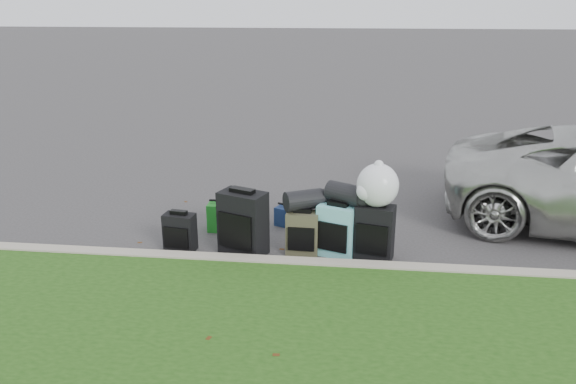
# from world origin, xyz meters

# --- Properties ---
(ground) EXTENTS (120.00, 120.00, 0.00)m
(ground) POSITION_xyz_m (0.00, 0.00, 0.00)
(ground) COLOR #383535
(ground) RESTS_ON ground
(curb) EXTENTS (120.00, 0.18, 0.15)m
(curb) POSITION_xyz_m (0.00, -1.00, 0.07)
(curb) COLOR #9E937F
(curb) RESTS_ON ground
(suitcase_small_black) EXTENTS (0.40, 0.26, 0.47)m
(suitcase_small_black) POSITION_xyz_m (-1.36, -0.57, 0.24)
(suitcase_small_black) COLOR black
(suitcase_small_black) RESTS_ON ground
(suitcase_large_black_left) EXTENTS (0.63, 0.51, 0.79)m
(suitcase_large_black_left) POSITION_xyz_m (-0.56, -0.58, 0.39)
(suitcase_large_black_left) COLOR black
(suitcase_large_black_left) RESTS_ON ground
(suitcase_olive) EXTENTS (0.40, 0.26, 0.53)m
(suitcase_olive) POSITION_xyz_m (0.16, -0.49, 0.27)
(suitcase_olive) COLOR #363522
(suitcase_olive) RESTS_ON ground
(suitcase_teal) EXTENTS (0.51, 0.40, 0.64)m
(suitcase_teal) POSITION_xyz_m (0.57, -0.49, 0.32)
(suitcase_teal) COLOR #569FA1
(suitcase_teal) RESTS_ON ground
(suitcase_large_black_right) EXTENTS (0.50, 0.37, 0.67)m
(suitcase_large_black_right) POSITION_xyz_m (1.02, -0.54, 0.34)
(suitcase_large_black_right) COLOR black
(suitcase_large_black_right) RESTS_ON ground
(tote_green) EXTENTS (0.33, 0.27, 0.38)m
(tote_green) POSITION_xyz_m (-1.00, 0.13, 0.19)
(tote_green) COLOR #1C7F21
(tote_green) RESTS_ON ground
(tote_navy) EXTENTS (0.30, 0.28, 0.26)m
(tote_navy) POSITION_xyz_m (-0.16, 0.39, 0.13)
(tote_navy) COLOR navy
(tote_navy) RESTS_ON ground
(duffel_left) EXTENTS (0.52, 0.43, 0.25)m
(duffel_left) POSITION_xyz_m (0.16, -0.39, 0.66)
(duffel_left) COLOR black
(duffel_left) RESTS_ON suitcase_olive
(duffel_right) EXTENTS (0.52, 0.44, 0.25)m
(duffel_right) POSITION_xyz_m (0.66, -0.40, 0.76)
(duffel_right) COLOR black
(duffel_right) RESTS_ON suitcase_teal
(trash_bag) EXTENTS (0.49, 0.49, 0.49)m
(trash_bag) POSITION_xyz_m (1.03, -0.51, 0.92)
(trash_bag) COLOR white
(trash_bag) RESTS_ON suitcase_large_black_right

